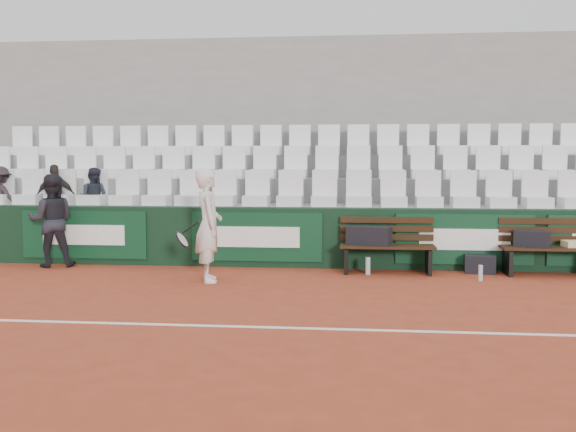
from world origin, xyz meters
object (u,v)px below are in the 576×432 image
(bench_left, at_px, (387,259))
(tennis_player, at_px, (208,225))
(sports_bag_ground, at_px, (480,264))
(water_bottle_far, at_px, (481,273))
(spectator_c, at_px, (93,173))
(water_bottle_near, at_px, (368,266))
(ball_kid, at_px, (52,221))
(bench_right, at_px, (550,261))
(sports_bag_right, at_px, (532,239))
(spectator_b, at_px, (55,172))
(sports_bag_left, at_px, (369,236))

(bench_left, relative_size, tennis_player, 0.89)
(sports_bag_ground, xyz_separation_m, tennis_player, (-4.15, -1.11, 0.69))
(water_bottle_far, bearing_deg, spectator_c, 167.22)
(water_bottle_near, bearing_deg, ball_kid, 177.71)
(bench_left, height_order, water_bottle_far, bench_left)
(bench_right, bearing_deg, sports_bag_right, -178.61)
(spectator_b, bearing_deg, sports_bag_right, 150.81)
(ball_kid, bearing_deg, tennis_player, 141.66)
(tennis_player, bearing_deg, sports_bag_ground, 14.97)
(spectator_c, bearing_deg, water_bottle_far, 171.75)
(sports_bag_right, relative_size, water_bottle_near, 1.94)
(spectator_c, bearing_deg, bench_right, 177.67)
(water_bottle_near, bearing_deg, sports_bag_left, 84.77)
(bench_left, height_order, spectator_b, spectator_b)
(bench_left, relative_size, bench_right, 1.00)
(sports_bag_left, distance_m, sports_bag_ground, 1.83)
(sports_bag_right, height_order, sports_bag_ground, sports_bag_right)
(spectator_b, bearing_deg, sports_bag_left, 147.77)
(water_bottle_near, bearing_deg, bench_left, 26.35)
(water_bottle_near, relative_size, ball_kid, 0.18)
(bench_left, distance_m, water_bottle_far, 1.46)
(sports_bag_right, distance_m, water_bottle_near, 2.59)
(bench_right, xyz_separation_m, ball_kid, (-8.13, 0.01, 0.56))
(bench_left, bearing_deg, ball_kid, 179.39)
(bench_right, relative_size, spectator_b, 1.28)
(bench_left, bearing_deg, tennis_player, -160.25)
(bench_right, height_order, tennis_player, tennis_player)
(sports_bag_ground, height_order, water_bottle_far, sports_bag_ground)
(tennis_player, bearing_deg, bench_right, 11.01)
(sports_bag_left, xyz_separation_m, water_bottle_far, (1.65, -0.54, -0.48))
(sports_bag_ground, height_order, water_bottle_near, sports_bag_ground)
(bench_left, distance_m, sports_bag_right, 2.27)
(bench_left, bearing_deg, water_bottle_far, -20.60)
(bench_left, relative_size, sports_bag_left, 2.18)
(sports_bag_right, bearing_deg, ball_kid, 179.89)
(water_bottle_near, bearing_deg, tennis_player, -161.15)
(sports_bag_right, bearing_deg, sports_bag_ground, 172.22)
(tennis_player, xyz_separation_m, spectator_c, (-2.56, 1.95, 0.72))
(tennis_player, bearing_deg, water_bottle_far, 6.37)
(sports_bag_left, distance_m, spectator_b, 5.84)
(bench_left, xyz_separation_m, sports_bag_right, (2.24, 0.04, 0.35))
(bench_right, bearing_deg, water_bottle_far, -154.28)
(bench_right, distance_m, spectator_b, 8.65)
(bench_right, bearing_deg, sports_bag_ground, 174.73)
(ball_kid, bearing_deg, spectator_c, -130.49)
(sports_bag_right, height_order, water_bottle_far, sports_bag_right)
(bench_left, bearing_deg, spectator_b, 170.61)
(spectator_b, bearing_deg, spectator_c, 157.36)
(sports_bag_left, height_order, water_bottle_near, sports_bag_left)
(water_bottle_near, distance_m, tennis_player, 2.60)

